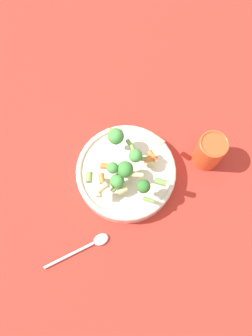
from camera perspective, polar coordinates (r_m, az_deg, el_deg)
name	(u,v)px	position (r m, az deg, el deg)	size (l,w,h in m)	color
ground_plane	(126,176)	(0.81, 0.00, -1.32)	(3.00, 3.00, 0.00)	#B72D23
bowl	(126,173)	(0.79, 0.00, -0.82)	(0.24, 0.24, 0.04)	beige
pasta_salad	(125,165)	(0.73, -0.16, 0.51)	(0.20, 0.20, 0.08)	#8CB766
cup	(210,151)	(0.81, 14.36, 2.90)	(0.07, 0.07, 0.10)	#CC4C23
spoon	(89,246)	(0.78, -6.53, -13.27)	(0.16, 0.07, 0.01)	silver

